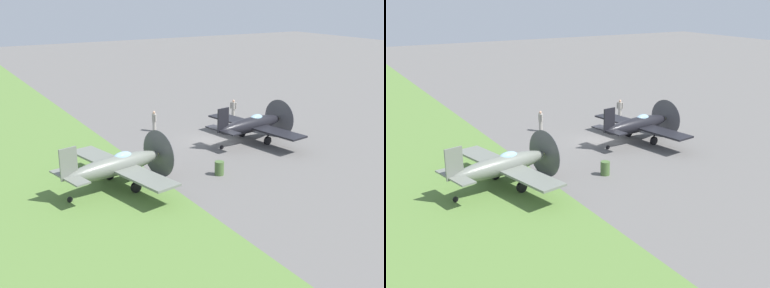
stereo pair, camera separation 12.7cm
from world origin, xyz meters
The scene contains 7 objects.
ground_plane centered at (0.00, 0.00, 0.00)m, with size 160.00×160.00×0.00m, color #605E5B.
grass_verge centered at (0.00, -12.77, 0.00)m, with size 120.00×11.00×0.01m, color #567A38.
airplane_lead centered at (1.32, 2.53, 1.37)m, with size 9.26×7.36×3.28m.
airplane_wingman centered at (4.75, -10.08, 1.39)m, with size 9.37×7.49×3.32m.
ground_crew_chief centered at (-5.43, 5.48, 0.91)m, with size 0.51×0.45×1.73m.
ground_crew_mechanic centered at (-5.20, -2.77, 0.91)m, with size 0.63×0.38×1.73m.
fuel_drum centered at (6.12, -3.68, 0.45)m, with size 0.60×0.60×0.90m, color #476633.
Camera 2 is at (30.41, -19.75, 11.28)m, focal length 45.30 mm.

